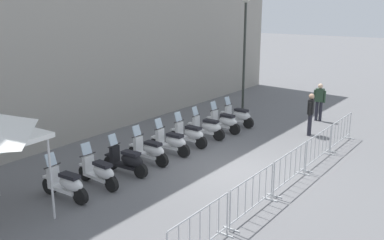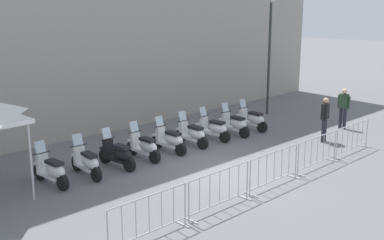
% 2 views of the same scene
% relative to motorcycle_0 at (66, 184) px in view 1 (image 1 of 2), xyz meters
% --- Properties ---
extents(ground_plane, '(120.00, 120.00, 0.00)m').
position_rel_motorcycle_0_xyz_m(ground_plane, '(4.44, -2.77, -0.45)').
color(ground_plane, slate).
extents(motorcycle_0, '(0.56, 1.72, 1.24)m').
position_rel_motorcycle_0_xyz_m(motorcycle_0, '(0.00, 0.00, 0.00)').
color(motorcycle_0, black).
rests_on(motorcycle_0, ground).
extents(motorcycle_1, '(0.59, 1.72, 1.24)m').
position_rel_motorcycle_0_xyz_m(motorcycle_1, '(1.13, -0.13, 0.00)').
color(motorcycle_1, black).
rests_on(motorcycle_1, ground).
extents(motorcycle_2, '(0.56, 1.72, 1.24)m').
position_rel_motorcycle_0_xyz_m(motorcycle_2, '(2.28, -0.18, 0.00)').
color(motorcycle_2, black).
rests_on(motorcycle_2, ground).
extents(motorcycle_3, '(0.56, 1.73, 1.24)m').
position_rel_motorcycle_0_xyz_m(motorcycle_3, '(3.43, -0.16, 0.00)').
color(motorcycle_3, black).
rests_on(motorcycle_3, ground).
extents(motorcycle_4, '(0.56, 1.72, 1.24)m').
position_rel_motorcycle_0_xyz_m(motorcycle_4, '(4.57, -0.23, 0.00)').
color(motorcycle_4, black).
rests_on(motorcycle_4, ground).
extents(motorcycle_5, '(0.56, 1.73, 1.24)m').
position_rel_motorcycle_0_xyz_m(motorcycle_5, '(5.71, -0.26, 0.00)').
color(motorcycle_5, black).
rests_on(motorcycle_5, ground).
extents(motorcycle_6, '(0.56, 1.72, 1.24)m').
position_rel_motorcycle_0_xyz_m(motorcycle_6, '(6.86, -0.32, 0.00)').
color(motorcycle_6, black).
rests_on(motorcycle_6, ground).
extents(motorcycle_7, '(0.59, 1.72, 1.24)m').
position_rel_motorcycle_0_xyz_m(motorcycle_7, '(7.99, -0.46, 0.00)').
color(motorcycle_7, black).
rests_on(motorcycle_7, ground).
extents(motorcycle_8, '(0.57, 1.73, 1.24)m').
position_rel_motorcycle_0_xyz_m(motorcycle_8, '(9.14, -0.50, 0.00)').
color(motorcycle_8, black).
rests_on(motorcycle_8, ground).
extents(barrier_segment_0, '(2.22, 0.54, 1.07)m').
position_rel_motorcycle_0_xyz_m(barrier_segment_0, '(-0.27, -4.52, 0.07)').
color(barrier_segment_0, '#B2B5B7').
rests_on(barrier_segment_0, ground).
extents(barrier_segment_1, '(2.22, 0.54, 1.07)m').
position_rel_motorcycle_0_xyz_m(barrier_segment_1, '(2.03, -4.63, 0.07)').
color(barrier_segment_1, '#B2B5B7').
rests_on(barrier_segment_1, ground).
extents(barrier_segment_2, '(2.22, 0.54, 1.07)m').
position_rel_motorcycle_0_xyz_m(barrier_segment_2, '(4.34, -4.75, 0.07)').
color(barrier_segment_2, '#B2B5B7').
rests_on(barrier_segment_2, ground).
extents(barrier_segment_3, '(2.22, 0.54, 1.07)m').
position_rel_motorcycle_0_xyz_m(barrier_segment_3, '(6.65, -4.87, 0.07)').
color(barrier_segment_3, '#B2B5B7').
rests_on(barrier_segment_3, ground).
extents(barrier_segment_4, '(2.22, 0.54, 1.07)m').
position_rel_motorcycle_0_xyz_m(barrier_segment_4, '(8.96, -4.98, 0.07)').
color(barrier_segment_4, '#B2B5B7').
rests_on(barrier_segment_4, ground).
extents(street_lamp, '(0.36, 0.36, 5.47)m').
position_rel_motorcycle_0_xyz_m(street_lamp, '(12.13, 0.78, 2.87)').
color(street_lamp, '#2D332D').
rests_on(street_lamp, ground).
extents(officer_near_row_end, '(0.54, 0.28, 1.73)m').
position_rel_motorcycle_0_xyz_m(officer_near_row_end, '(9.57, -3.56, 0.53)').
color(officer_near_row_end, '#23232D').
rests_on(officer_near_row_end, ground).
extents(officer_mid_plaza, '(0.23, 0.55, 1.73)m').
position_rel_motorcycle_0_xyz_m(officer_mid_plaza, '(11.96, -3.17, 0.53)').
color(officer_mid_plaza, '#23232D').
rests_on(officer_mid_plaza, ground).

